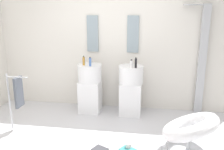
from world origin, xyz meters
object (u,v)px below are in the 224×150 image
at_px(pedestal_sink_right, 131,89).
at_px(lounge_chair, 190,130).
at_px(soap_bottle_clear, 84,61).
at_px(soap_bottle_blue, 90,62).
at_px(soap_bottle_black, 136,63).
at_px(towel_rack, 17,93).
at_px(coffee_mug, 129,146).
at_px(soap_bottle_amber, 84,61).
at_px(soap_bottle_white, 131,64).
at_px(magazine_charcoal, 100,149).
at_px(shower_column, 201,58).
at_px(pedestal_sink_left, 90,87).

bearing_deg(pedestal_sink_right, lounge_chair, -53.28).
bearing_deg(soap_bottle_clear, soap_bottle_blue, -46.87).
bearing_deg(soap_bottle_blue, soap_bottle_black, -0.75).
bearing_deg(pedestal_sink_right, soap_bottle_blue, -169.74).
bearing_deg(towel_rack, coffee_mug, -11.22).
bearing_deg(soap_bottle_amber, soap_bottle_white, -3.47).
relative_size(pedestal_sink_right, coffee_mug, 11.17).
bearing_deg(soap_bottle_white, towel_rack, -156.57).
distance_m(towel_rack, magazine_charcoal, 1.65).
height_order(soap_bottle_black, soap_bottle_clear, soap_bottle_black).
bearing_deg(shower_column, soap_bottle_black, -161.27).
distance_m(lounge_chair, soap_bottle_black, 1.51).
xyz_separation_m(pedestal_sink_left, towel_rack, (-0.99, -0.91, 0.13)).
height_order(soap_bottle_amber, soap_bottle_clear, soap_bottle_amber).
xyz_separation_m(magazine_charcoal, soap_bottle_white, (0.33, 1.23, 0.99)).
xyz_separation_m(soap_bottle_blue, soap_bottle_clear, (-0.16, 0.17, -0.02)).
relative_size(soap_bottle_black, soap_bottle_clear, 1.37).
distance_m(pedestal_sink_left, soap_bottle_white, 0.96).
relative_size(soap_bottle_blue, soap_bottle_white, 1.18).
distance_m(pedestal_sink_left, soap_bottle_blue, 0.54).
xyz_separation_m(shower_column, lounge_chair, (-0.37, -1.48, -0.73)).
distance_m(lounge_chair, soap_bottle_amber, 2.23).
height_order(coffee_mug, soap_bottle_amber, soap_bottle_amber).
bearing_deg(soap_bottle_white, pedestal_sink_right, 95.12).
distance_m(soap_bottle_amber, soap_bottle_white, 0.89).
height_order(pedestal_sink_left, soap_bottle_white, soap_bottle_white).
height_order(pedestal_sink_right, shower_column, shower_column).
relative_size(pedestal_sink_right, soap_bottle_black, 5.62).
xyz_separation_m(pedestal_sink_right, towel_rack, (-1.78, -0.91, 0.13)).
distance_m(shower_column, coffee_mug, 2.20).
bearing_deg(soap_bottle_white, soap_bottle_clear, 169.58).
height_order(pedestal_sink_left, soap_bottle_clear, soap_bottle_clear).
height_order(coffee_mug, soap_bottle_white, soap_bottle_white).
bearing_deg(pedestal_sink_right, coffee_mug, -86.34).
bearing_deg(soap_bottle_blue, soap_bottle_clear, 133.13).
height_order(pedestal_sink_left, shower_column, shower_column).
bearing_deg(lounge_chair, soap_bottle_amber, 147.40).
bearing_deg(lounge_chair, soap_bottle_blue, 146.68).
bearing_deg(pedestal_sink_left, shower_column, 7.10).
xyz_separation_m(lounge_chair, soap_bottle_clear, (-1.81, 1.26, 0.66)).
xyz_separation_m(pedestal_sink_right, lounge_chair, (0.91, -1.22, -0.15)).
relative_size(magazine_charcoal, soap_bottle_amber, 1.17).
bearing_deg(lounge_chair, soap_bottle_clear, 145.24).
xyz_separation_m(pedestal_sink_left, coffee_mug, (0.87, -1.27, -0.45)).
height_order(soap_bottle_amber, soap_bottle_blue, same).
relative_size(pedestal_sink_right, soap_bottle_clear, 7.71).
height_order(lounge_chair, soap_bottle_black, soap_bottle_black).
relative_size(coffee_mug, soap_bottle_amber, 0.54).
height_order(magazine_charcoal, coffee_mug, coffee_mug).
distance_m(magazine_charcoal, soap_bottle_clear, 1.81).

